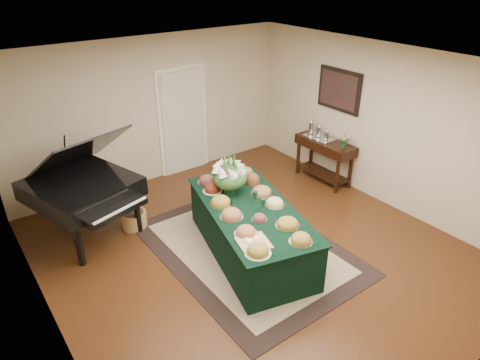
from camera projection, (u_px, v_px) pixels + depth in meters
ground at (252, 250)px, 6.35m from camera, size 6.00×6.00×0.00m
area_rug at (247, 248)px, 6.38m from camera, size 2.33×3.27×0.01m
kitchen_doorway at (183, 122)px, 8.31m from camera, size 1.05×0.07×2.10m
buffet_table at (250, 230)px, 6.13m from camera, size 1.69×2.60×0.76m
food_platters at (247, 203)px, 5.98m from camera, size 1.44×2.32×0.13m
cutting_board at (253, 241)px, 5.21m from camera, size 0.45×0.45×0.10m
green_goblets at (259, 200)px, 5.97m from camera, size 0.12×0.31×0.18m
floral_centerpiece at (230, 173)px, 6.22m from camera, size 0.53×0.53×0.53m
grand_piano at (83, 187)px, 6.35m from camera, size 1.70×1.88×1.67m
wicker_basket at (134, 219)px, 6.86m from camera, size 0.42×0.42×0.26m
mahogany_sideboard at (325, 150)px, 8.07m from camera, size 0.45×1.20×0.83m
tea_service at (318, 131)px, 8.08m from camera, size 0.34×0.58×0.30m
pink_bouquet at (344, 139)px, 7.60m from camera, size 0.20×0.20×0.25m
wall_painting at (339, 90)px, 7.67m from camera, size 0.05×0.95×0.75m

